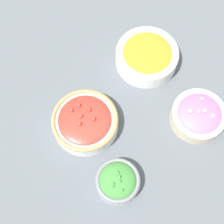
{
  "coord_description": "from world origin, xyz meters",
  "views": [
    {
      "loc": [
        0.18,
        0.28,
        0.83
      ],
      "look_at": [
        0.0,
        0.0,
        0.03
      ],
      "focal_mm": 50.0,
      "sensor_mm": 36.0,
      "label": 1
    }
  ],
  "objects_px": {
    "bowl_red_onion": "(198,115)",
    "bowl_broccoli": "(118,181)",
    "bowl_cherry_tomatoes": "(85,121)",
    "bowl_carrots": "(147,56)"
  },
  "relations": [
    {
      "from": "bowl_red_onion",
      "to": "bowl_broccoli",
      "type": "distance_m",
      "value": 0.29
    },
    {
      "from": "bowl_cherry_tomatoes",
      "to": "bowl_broccoli",
      "type": "relative_size",
      "value": 1.58
    },
    {
      "from": "bowl_cherry_tomatoes",
      "to": "bowl_carrots",
      "type": "xyz_separation_m",
      "value": [
        -0.26,
        -0.08,
        0.0
      ]
    },
    {
      "from": "bowl_cherry_tomatoes",
      "to": "bowl_broccoli",
      "type": "bearing_deg",
      "value": 85.34
    },
    {
      "from": "bowl_cherry_tomatoes",
      "to": "bowl_red_onion",
      "type": "bearing_deg",
      "value": 150.11
    },
    {
      "from": "bowl_red_onion",
      "to": "bowl_broccoli",
      "type": "relative_size",
      "value": 1.3
    },
    {
      "from": "bowl_red_onion",
      "to": "bowl_broccoli",
      "type": "xyz_separation_m",
      "value": [
        0.29,
        0.03,
        -0.0
      ]
    },
    {
      "from": "bowl_broccoli",
      "to": "bowl_red_onion",
      "type": "bearing_deg",
      "value": -174.43
    },
    {
      "from": "bowl_red_onion",
      "to": "bowl_cherry_tomatoes",
      "type": "distance_m",
      "value": 0.31
    },
    {
      "from": "bowl_carrots",
      "to": "bowl_broccoli",
      "type": "height_order",
      "value": "bowl_broccoli"
    }
  ]
}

